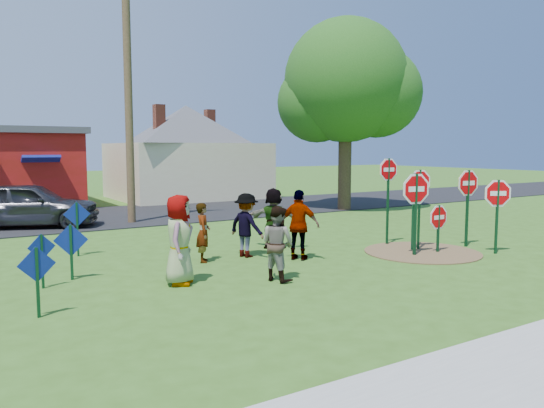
{
  "coord_description": "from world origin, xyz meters",
  "views": [
    {
      "loc": [
        -6.82,
        -11.15,
        2.91
      ],
      "look_at": [
        1.02,
        1.37,
        1.35
      ],
      "focal_mm": 35.0,
      "sensor_mm": 36.0,
      "label": 1
    }
  ],
  "objects_px": {
    "suv": "(29,205)",
    "leafy_tree": "(348,88)",
    "stop_sign_b": "(388,179)",
    "person_b": "(203,232)",
    "stop_sign_c": "(420,191)",
    "stop_sign_d": "(468,189)",
    "stop_sign_a": "(416,196)",
    "person_a": "(179,240)",
    "utility_pole": "(128,89)"
  },
  "relations": [
    {
      "from": "stop_sign_d",
      "to": "suv",
      "type": "xyz_separation_m",
      "value": [
        -10.48,
        10.89,
        -0.85
      ]
    },
    {
      "from": "stop_sign_d",
      "to": "person_a",
      "type": "xyz_separation_m",
      "value": [
        -8.93,
        0.37,
        -0.75
      ]
    },
    {
      "from": "stop_sign_a",
      "to": "stop_sign_d",
      "type": "relative_size",
      "value": 0.99
    },
    {
      "from": "stop_sign_b",
      "to": "suv",
      "type": "xyz_separation_m",
      "value": [
        -8.68,
        9.44,
        -1.14
      ]
    },
    {
      "from": "leafy_tree",
      "to": "stop_sign_c",
      "type": "bearing_deg",
      "value": -118.26
    },
    {
      "from": "person_a",
      "to": "leafy_tree",
      "type": "distance_m",
      "value": 15.64
    },
    {
      "from": "stop_sign_a",
      "to": "stop_sign_b",
      "type": "distance_m",
      "value": 1.75
    },
    {
      "from": "stop_sign_b",
      "to": "suv",
      "type": "height_order",
      "value": "stop_sign_b"
    },
    {
      "from": "stop_sign_d",
      "to": "stop_sign_c",
      "type": "bearing_deg",
      "value": 173.85
    },
    {
      "from": "stop_sign_b",
      "to": "stop_sign_c",
      "type": "distance_m",
      "value": 1.14
    },
    {
      "from": "person_a",
      "to": "suv",
      "type": "height_order",
      "value": "person_a"
    },
    {
      "from": "stop_sign_d",
      "to": "leafy_tree",
      "type": "bearing_deg",
      "value": 77.78
    },
    {
      "from": "stop_sign_a",
      "to": "person_a",
      "type": "distance_m",
      "value": 6.62
    },
    {
      "from": "person_a",
      "to": "stop_sign_c",
      "type": "bearing_deg",
      "value": -56.72
    },
    {
      "from": "stop_sign_c",
      "to": "utility_pole",
      "type": "xyz_separation_m",
      "value": [
        -5.28,
        9.82,
        3.46
      ]
    },
    {
      "from": "person_b",
      "to": "stop_sign_d",
      "type": "bearing_deg",
      "value": -82.87
    },
    {
      "from": "person_b",
      "to": "suv",
      "type": "relative_size",
      "value": 0.31
    },
    {
      "from": "stop_sign_d",
      "to": "stop_sign_a",
      "type": "bearing_deg",
      "value": -169.5
    },
    {
      "from": "stop_sign_b",
      "to": "person_b",
      "type": "height_order",
      "value": "stop_sign_b"
    },
    {
      "from": "stop_sign_a",
      "to": "person_a",
      "type": "height_order",
      "value": "stop_sign_a"
    },
    {
      "from": "stop_sign_d",
      "to": "person_b",
      "type": "distance_m",
      "value": 7.91
    },
    {
      "from": "stop_sign_b",
      "to": "leafy_tree",
      "type": "xyz_separation_m",
      "value": [
        4.9,
        7.72,
        3.71
      ]
    },
    {
      "from": "stop_sign_b",
      "to": "person_b",
      "type": "xyz_separation_m",
      "value": [
        -5.74,
        0.72,
        -1.24
      ]
    },
    {
      "from": "stop_sign_d",
      "to": "utility_pole",
      "type": "bearing_deg",
      "value": 130.62
    },
    {
      "from": "stop_sign_d",
      "to": "person_a",
      "type": "bearing_deg",
      "value": -175.96
    },
    {
      "from": "person_a",
      "to": "leafy_tree",
      "type": "xyz_separation_m",
      "value": [
        12.02,
        8.79,
        4.75
      ]
    },
    {
      "from": "person_a",
      "to": "stop_sign_a",
      "type": "bearing_deg",
      "value": -61.37
    },
    {
      "from": "stop_sign_c",
      "to": "suv",
      "type": "relative_size",
      "value": 0.5
    },
    {
      "from": "stop_sign_a",
      "to": "stop_sign_d",
      "type": "distance_m",
      "value": 2.37
    },
    {
      "from": "stop_sign_c",
      "to": "suv",
      "type": "distance_m",
      "value": 13.77
    },
    {
      "from": "stop_sign_a",
      "to": "person_b",
      "type": "xyz_separation_m",
      "value": [
        -5.18,
        2.34,
        -0.87
      ]
    },
    {
      "from": "stop_sign_b",
      "to": "person_a",
      "type": "height_order",
      "value": "stop_sign_b"
    },
    {
      "from": "stop_sign_d",
      "to": "person_b",
      "type": "bearing_deg",
      "value": 170.35
    },
    {
      "from": "stop_sign_c",
      "to": "person_a",
      "type": "relative_size",
      "value": 1.26
    },
    {
      "from": "utility_pole",
      "to": "leafy_tree",
      "type": "distance_m",
      "value": 10.08
    },
    {
      "from": "stop_sign_c",
      "to": "leafy_tree",
      "type": "bearing_deg",
      "value": 76.24
    },
    {
      "from": "person_a",
      "to": "person_b",
      "type": "xyz_separation_m",
      "value": [
        1.39,
        1.8,
        -0.2
      ]
    },
    {
      "from": "person_b",
      "to": "suv",
      "type": "bearing_deg",
      "value": 41.89
    },
    {
      "from": "stop_sign_b",
      "to": "stop_sign_c",
      "type": "height_order",
      "value": "stop_sign_b"
    },
    {
      "from": "stop_sign_a",
      "to": "utility_pole",
      "type": "height_order",
      "value": "utility_pole"
    },
    {
      "from": "stop_sign_c",
      "to": "person_a",
      "type": "distance_m",
      "value": 7.33
    },
    {
      "from": "person_a",
      "to": "leafy_tree",
      "type": "height_order",
      "value": "leafy_tree"
    },
    {
      "from": "stop_sign_a",
      "to": "suv",
      "type": "relative_size",
      "value": 0.49
    },
    {
      "from": "stop_sign_a",
      "to": "leafy_tree",
      "type": "height_order",
      "value": "leafy_tree"
    },
    {
      "from": "person_b",
      "to": "leafy_tree",
      "type": "bearing_deg",
      "value": -33.46
    },
    {
      "from": "person_b",
      "to": "suv",
      "type": "height_order",
      "value": "suv"
    },
    {
      "from": "stop_sign_b",
      "to": "leafy_tree",
      "type": "distance_m",
      "value": 9.87
    },
    {
      "from": "suv",
      "to": "leafy_tree",
      "type": "relative_size",
      "value": 0.55
    },
    {
      "from": "person_b",
      "to": "utility_pole",
      "type": "bearing_deg",
      "value": 18.77
    },
    {
      "from": "leafy_tree",
      "to": "stop_sign_a",
      "type": "bearing_deg",
      "value": -120.33
    }
  ]
}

